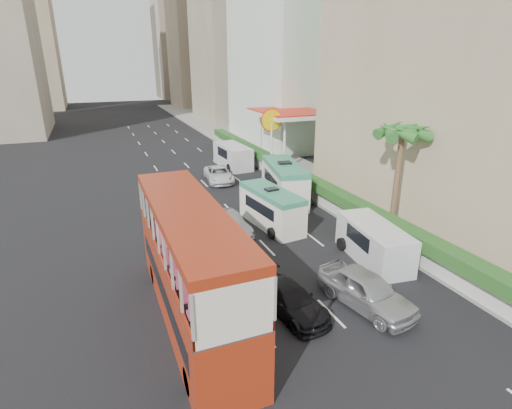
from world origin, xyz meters
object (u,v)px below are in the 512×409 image
car_black (290,311)px  palm_tree (397,182)px  minibus_near (271,208)px  panel_van_near (374,243)px  panel_van_far (233,156)px  minibus_far (284,182)px  car_silver_lane_b (364,306)px  double_decker_bus (191,265)px  van_asset (219,181)px  car_silver_lane_a (229,233)px  shell_station (289,137)px

car_black → palm_tree: palm_tree is taller
minibus_near → panel_van_near: bearing=-70.4°
panel_van_far → minibus_far: bearing=-90.9°
car_silver_lane_b → panel_van_far: panel_van_far is taller
double_decker_bus → palm_tree: palm_tree is taller
van_asset → minibus_near: (0.18, -11.16, 1.24)m
car_silver_lane_a → palm_tree: size_ratio=0.64×
car_black → van_asset: bearing=72.3°
car_black → minibus_far: minibus_far is taller
minibus_near → car_black: bearing=-116.2°
minibus_far → shell_station: size_ratio=0.82×
minibus_far → car_silver_lane_a: bearing=-132.3°
minibus_far → panel_van_far: 11.28m
van_asset → palm_tree: size_ratio=0.74×
van_asset → panel_van_far: size_ratio=0.85×
panel_van_far → shell_station: bearing=-8.7°
panel_van_near → panel_van_far: (-0.51, 22.17, 0.10)m
car_silver_lane_b → car_black: 3.44m
panel_van_far → car_silver_lane_b: bearing=-98.6°
car_silver_lane_a → panel_van_far: 16.82m
car_silver_lane_a → minibus_near: 3.27m
double_decker_bus → minibus_near: (7.20, 7.97, -1.29)m
double_decker_bus → panel_van_near: double_decker_bus is taller
minibus_near → car_silver_lane_b: bearing=-96.2°
car_silver_lane_b → panel_van_far: (2.61, 25.71, 1.12)m
double_decker_bus → shell_station: size_ratio=1.38×
van_asset → shell_station: (8.98, 3.87, 2.75)m
double_decker_bus → car_silver_lane_a: 9.26m
double_decker_bus → car_silver_lane_a: (4.18, 7.87, -2.53)m
double_decker_bus → panel_van_near: 10.64m
double_decker_bus → minibus_near: double_decker_bus is taller
car_silver_lane_b → panel_van_far: 25.86m
car_black → minibus_far: bearing=55.8°
palm_tree → shell_station: size_ratio=0.80×
car_silver_lane_a → van_asset: car_silver_lane_a is taller
double_decker_bus → car_silver_lane_b: size_ratio=2.28×
car_black → panel_van_near: panel_van_near is taller
car_silver_lane_b → palm_tree: (6.49, 6.07, 3.38)m
panel_van_far → shell_station: shell_station is taller
shell_station → palm_tree: bearing=-96.6°
double_decker_bus → panel_van_far: double_decker_bus is taller
car_silver_lane_b → shell_station: (8.69, 25.07, 2.75)m
double_decker_bus → palm_tree: bearing=16.2°
panel_van_far → shell_station: 6.33m
minibus_near → shell_station: size_ratio=0.70×
car_silver_lane_b → minibus_far: (2.97, 14.43, 1.45)m
double_decker_bus → panel_van_near: bearing=8.0°
minibus_near → minibus_far: minibus_far is taller
panel_van_near → panel_van_far: size_ratio=0.91×
panel_van_near → van_asset: bearing=108.3°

